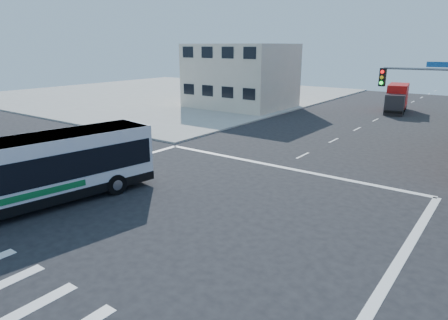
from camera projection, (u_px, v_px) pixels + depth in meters
The scene contains 6 objects.
ground at pixel (185, 213), 19.29m from camera, with size 120.00×120.00×0.00m, color black.
sidewalk_nw at pixel (168, 94), 66.28m from camera, with size 50.00×50.00×0.15m, color gray.
building_west at pixel (241, 76), 51.07m from camera, with size 12.06×10.06×8.00m.
signal_mast_ne at pixel (446, 101), 20.96m from camera, with size 7.91×1.13×8.07m.
transit_bus at pixel (22, 172), 19.26m from camera, with size 4.92×13.45×3.90m.
box_truck at pixel (397, 99), 48.21m from camera, with size 3.23×7.48×3.26m.
Camera 1 is at (12.09, -13.22, 7.82)m, focal length 32.00 mm.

